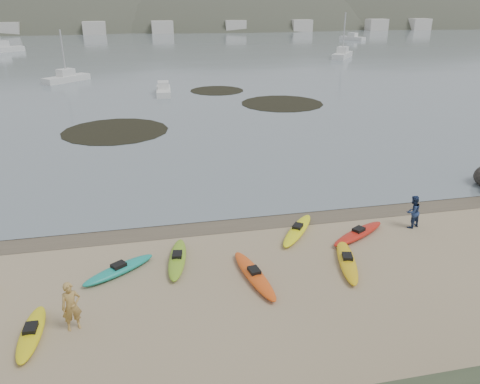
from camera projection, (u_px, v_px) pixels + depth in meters
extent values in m
plane|color=tan|center=(240.00, 219.00, 23.93)|extent=(600.00, 600.00, 0.00)
plane|color=brown|center=(241.00, 221.00, 23.65)|extent=(60.00, 60.00, 0.00)
plane|color=slate|center=(140.00, 18.00, 295.14)|extent=(1200.00, 1200.00, 0.00)
ellipsoid|color=#EC5214|center=(254.00, 275.00, 18.75)|extent=(1.32, 3.97, 0.34)
ellipsoid|color=teal|center=(119.00, 270.00, 19.12)|extent=(3.12, 2.44, 0.34)
ellipsoid|color=yellow|center=(347.00, 261.00, 19.76)|extent=(1.67, 3.81, 0.34)
ellipsoid|color=#F7F614|center=(297.00, 230.00, 22.40)|extent=(2.76, 3.42, 0.34)
ellipsoid|color=yellow|center=(31.00, 333.00, 15.47)|extent=(0.80, 3.01, 0.34)
ellipsoid|color=#7FB223|center=(177.00, 259.00, 19.91)|extent=(1.28, 3.54, 0.34)
ellipsoid|color=red|center=(358.00, 234.00, 22.08)|extent=(3.51, 2.42, 0.34)
imported|color=tan|center=(71.00, 306.00, 15.64)|extent=(0.75, 0.60, 1.79)
imported|color=navy|center=(413.00, 212.00, 22.79)|extent=(0.96, 0.85, 1.66)
cylinder|color=black|center=(115.00, 131.00, 39.84)|extent=(8.96, 8.96, 0.04)
cylinder|color=black|center=(282.00, 104.00, 50.45)|extent=(8.83, 8.83, 0.04)
cylinder|color=black|center=(217.00, 91.00, 57.58)|extent=(6.57, 6.57, 0.04)
cube|color=silver|center=(67.00, 79.00, 63.60)|extent=(6.01, 6.00, 0.93)
cube|color=silver|center=(164.00, 91.00, 55.27)|extent=(1.92, 5.80, 0.80)
cube|color=silver|center=(342.00, 55.00, 89.85)|extent=(6.58, 7.80, 1.12)
cube|color=silver|center=(2.00, 49.00, 99.57)|extent=(8.73, 6.98, 1.24)
cube|color=silver|center=(352.00, 38.00, 130.35)|extent=(5.51, 7.49, 1.04)
ellipsoid|color=#384235|center=(40.00, 72.00, 198.32)|extent=(220.00, 120.00, 80.00)
ellipsoid|color=#384235|center=(227.00, 62.00, 208.32)|extent=(200.00, 110.00, 68.00)
ellipsoid|color=#384235|center=(390.00, 59.00, 234.57)|extent=(230.00, 130.00, 76.00)
cube|color=beige|center=(11.00, 29.00, 146.09)|extent=(7.00, 5.00, 4.00)
cube|color=beige|center=(91.00, 28.00, 150.75)|extent=(7.00, 5.00, 4.00)
cube|color=beige|center=(166.00, 27.00, 155.42)|extent=(7.00, 5.00, 4.00)
cube|color=beige|center=(237.00, 26.00, 160.08)|extent=(7.00, 5.00, 4.00)
cube|color=beige|center=(303.00, 26.00, 164.75)|extent=(7.00, 5.00, 4.00)
cube|color=beige|center=(366.00, 25.00, 169.41)|extent=(7.00, 5.00, 4.00)
cube|color=beige|center=(426.00, 24.00, 174.08)|extent=(7.00, 5.00, 4.00)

